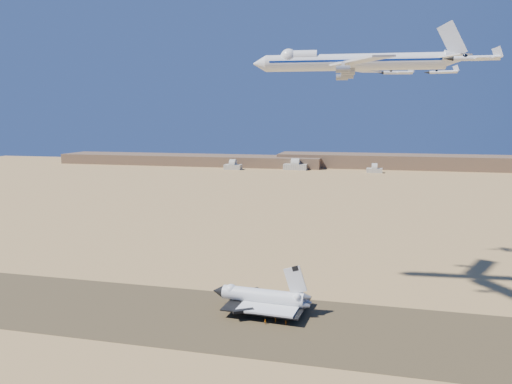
% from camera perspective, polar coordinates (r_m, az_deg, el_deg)
% --- Properties ---
extents(ground, '(1200.00, 1200.00, 0.00)m').
position_cam_1_polar(ground, '(172.94, -2.30, -14.45)').
color(ground, tan).
rests_on(ground, ground).
extents(runway, '(600.00, 50.00, 0.06)m').
position_cam_1_polar(runway, '(172.93, -2.30, -14.44)').
color(runway, brown).
rests_on(runway, ground).
extents(ridgeline, '(960.00, 90.00, 18.00)m').
position_cam_1_polar(ridgeline, '(683.10, 15.57, 3.19)').
color(ridgeline, brown).
rests_on(ridgeline, ground).
extents(hangars, '(200.50, 29.50, 30.00)m').
position_cam_1_polar(hangars, '(643.62, 4.08, 2.92)').
color(hangars, beige).
rests_on(hangars, ground).
extents(shuttle, '(35.96, 23.51, 17.69)m').
position_cam_1_polar(shuttle, '(178.87, 0.71, -12.00)').
color(shuttle, white).
rests_on(shuttle, runway).
extents(carrier_747, '(76.50, 59.07, 19.04)m').
position_cam_1_polar(carrier_747, '(190.99, 10.35, 14.39)').
color(carrier_747, white).
extents(crew_a, '(0.45, 0.66, 1.77)m').
position_cam_1_polar(crew_a, '(170.51, 2.24, -14.45)').
color(crew_a, '#D2680C').
rests_on(crew_a, runway).
extents(crew_b, '(0.84, 0.86, 1.57)m').
position_cam_1_polar(crew_b, '(169.73, 1.08, -14.59)').
color(crew_b, '#D2680C').
rests_on(crew_b, runway).
extents(crew_c, '(1.01, 1.03, 1.63)m').
position_cam_1_polar(crew_c, '(169.10, 3.44, -14.68)').
color(crew_c, '#D2680C').
rests_on(crew_c, runway).
extents(chase_jet_a, '(14.12, 7.53, 3.52)m').
position_cam_1_polar(chase_jet_a, '(142.35, 23.78, 13.85)').
color(chase_jet_a, white).
extents(chase_jet_d, '(16.38, 9.31, 4.13)m').
position_cam_1_polar(chase_jet_d, '(241.71, 15.83, 13.01)').
color(chase_jet_d, white).
extents(chase_jet_e, '(15.50, 8.42, 3.86)m').
position_cam_1_polar(chase_jet_e, '(252.98, 20.56, 12.73)').
color(chase_jet_e, white).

